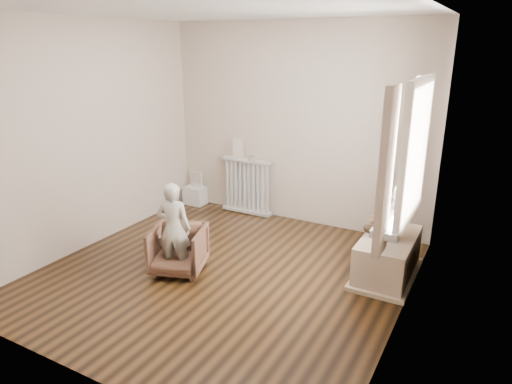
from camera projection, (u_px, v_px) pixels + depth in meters
The scene contains 19 objects.
floor at pixel (223, 273), 4.81m from camera, with size 3.60×3.60×0.01m, color black.
ceiling at pixel (216, 9), 4.00m from camera, with size 3.60×3.60×0.01m, color white.
back_wall at pixel (296, 125), 5.91m from camera, with size 3.60×0.02×2.60m, color beige.
front_wall at pixel (66, 210), 2.91m from camera, with size 3.60×0.02×2.60m, color beige.
left_wall at pixel (88, 136), 5.23m from camera, with size 0.02×3.60×2.60m, color beige.
right_wall at pixel (412, 179), 3.59m from camera, with size 0.02×3.60×2.60m, color beige.
window at pixel (416, 152), 3.81m from camera, with size 0.03×0.90×1.10m, color white.
window_sill at pixel (398, 215), 4.03m from camera, with size 0.22×1.10×0.06m, color silver.
curtain_left at pixel (386, 173), 3.40m from camera, with size 0.06×0.26×1.30m, color tan.
curtain_right at pixel (415, 145), 4.35m from camera, with size 0.06×0.26×1.30m, color tan.
radiator at pixel (247, 187), 6.40m from camera, with size 0.75×0.14×0.79m, color silver.
paper_doll at pixel (238, 149), 6.29m from camera, with size 0.17×0.01×0.28m, color beige.
tin_a at pixel (251, 158), 6.23m from camera, with size 0.09×0.09×0.06m, color #A59E8C.
toy_vanity at pixel (195, 186), 6.81m from camera, with size 0.31×0.22×0.49m, color silver.
armchair at pixel (178, 250), 4.79m from camera, with size 0.53×0.55×0.50m, color brown.
child at pixel (174, 228), 4.67m from camera, with size 0.36×0.23×0.98m, color beige.
toy_bench at pixel (387, 258), 4.71m from camera, with size 0.50×0.94×0.44m, color beige.
teddy_bear at pixel (389, 215), 4.58m from camera, with size 0.39×0.30×0.47m, color #39281A, non-canonical shape.
plush_cat at pixel (400, 199), 4.04m from camera, with size 0.16×0.26×0.22m, color slate, non-canonical shape.
Camera 1 is at (2.37, -3.61, 2.32)m, focal length 32.00 mm.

